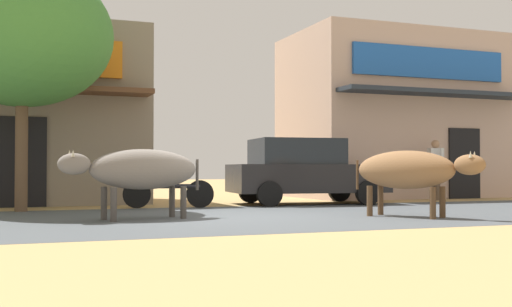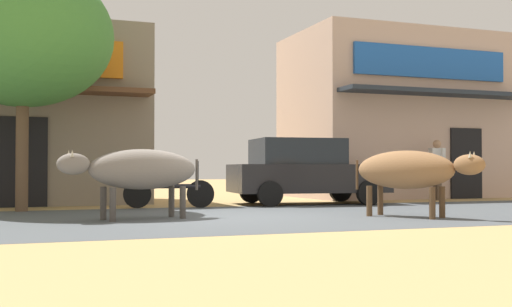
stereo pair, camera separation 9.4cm
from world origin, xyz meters
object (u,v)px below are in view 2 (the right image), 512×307
roadside_tree (23,36)px  cow_near_brown (140,170)px  cow_far_dark (409,170)px  parked_motorcycle (170,187)px  parked_hatchback_car (304,171)px  pedestrian_by_shop (437,165)px

roadside_tree → cow_near_brown: roadside_tree is taller
cow_far_dark → parked_motorcycle: bearing=129.0°
roadside_tree → parked_motorcycle: bearing=1.0°
roadside_tree → parked_hatchback_car: (6.73, 0.49, -2.85)m
roadside_tree → cow_near_brown: 4.56m
roadside_tree → parked_motorcycle: 4.52m
parked_motorcycle → pedestrian_by_shop: (7.84, 0.85, 0.53)m
cow_far_dark → parked_hatchback_car: bearing=89.1°
cow_far_dark → pedestrian_by_shop: 6.75m
cow_near_brown → cow_far_dark: bearing=-14.4°
cow_near_brown → pedestrian_by_shop: (9.09, 3.93, 0.13)m
parked_hatchback_car → parked_motorcycle: parked_hatchback_car is taller
cow_far_dark → roadside_tree: bearing=147.5°
cow_near_brown → pedestrian_by_shop: pedestrian_by_shop is taller
parked_motorcycle → cow_far_dark: bearing=-51.0°
parked_motorcycle → pedestrian_by_shop: size_ratio=1.19×
parked_hatchback_car → pedestrian_by_shop: 4.32m
parked_hatchback_car → parked_motorcycle: 3.60m
roadside_tree → pedestrian_by_shop: (11.02, 0.90, -2.69)m
cow_far_dark → cow_near_brown: bearing=165.6°
parked_motorcycle → pedestrian_by_shop: pedestrian_by_shop is taller
parked_hatchback_car → pedestrian_by_shop: pedestrian_by_shop is taller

